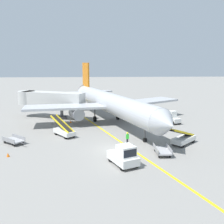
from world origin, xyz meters
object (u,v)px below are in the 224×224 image
(pushback_tug, at_px, (124,156))
(safety_cone_nose_left, at_px, (71,121))
(belt_loader_aft_hold, at_px, (64,130))
(baggage_tug_near_wing, at_px, (159,122))
(safety_cone_nose_right, at_px, (8,155))
(belt_loader_forward_hold, at_px, (183,138))
(ground_crew_marshaller, at_px, (127,138))
(jet_bridge, at_px, (46,99))
(baggage_cart_empty_trailing, at_px, (162,150))
(baggage_cart_loaded, at_px, (14,140))
(airliner, at_px, (110,103))
(baggage_tug_by_cargo_door, at_px, (173,118))

(pushback_tug, bearing_deg, safety_cone_nose_left, 110.70)
(belt_loader_aft_hold, bearing_deg, baggage_tug_near_wing, 13.12)
(baggage_tug_near_wing, bearing_deg, safety_cone_nose_right, -150.24)
(pushback_tug, bearing_deg, belt_loader_aft_hold, 123.68)
(belt_loader_forward_hold, relative_size, ground_crew_marshaller, 2.67)
(jet_bridge, bearing_deg, baggage_cart_empty_trailing, -50.94)
(baggage_tug_near_wing, bearing_deg, belt_loader_aft_hold, -166.88)
(jet_bridge, relative_size, safety_cone_nose_right, 29.25)
(pushback_tug, height_order, baggage_tug_near_wing, pushback_tug)
(baggage_tug_near_wing, distance_m, baggage_cart_empty_trailing, 11.72)
(baggage_cart_loaded, bearing_deg, belt_loader_aft_hold, 28.21)
(pushback_tug, relative_size, safety_cone_nose_right, 9.22)
(pushback_tug, relative_size, safety_cone_nose_left, 9.22)
(pushback_tug, height_order, safety_cone_nose_left, pushback_tug)
(baggage_tug_near_wing, xyz_separation_m, safety_cone_nose_left, (-14.16, 4.56, -0.71))
(belt_loader_aft_hold, distance_m, baggage_cart_empty_trailing, 14.45)
(pushback_tug, distance_m, belt_loader_forward_hold, 10.32)
(airliner, height_order, baggage_tug_near_wing, airliner)
(baggage_tug_near_wing, relative_size, safety_cone_nose_right, 6.14)
(baggage_cart_empty_trailing, bearing_deg, safety_cone_nose_right, 178.93)
(baggage_tug_near_wing, bearing_deg, jet_bridge, 154.75)
(baggage_tug_by_cargo_door, distance_m, safety_cone_nose_right, 26.84)
(pushback_tug, bearing_deg, jet_bridge, 117.14)
(baggage_cart_loaded, bearing_deg, safety_cone_nose_right, -80.16)
(belt_loader_forward_hold, distance_m, safety_cone_nose_left, 19.85)
(baggage_cart_empty_trailing, bearing_deg, airliner, 107.69)
(safety_cone_nose_left, bearing_deg, jet_bridge, 137.56)
(jet_bridge, distance_m, baggage_cart_empty_trailing, 26.44)
(baggage_cart_loaded, bearing_deg, ground_crew_marshaller, -6.05)
(baggage_tug_by_cargo_door, xyz_separation_m, baggage_cart_empty_trailing, (-5.64, -14.53, -0.46))
(baggage_tug_near_wing, relative_size, baggage_cart_loaded, 0.80)
(baggage_cart_loaded, bearing_deg, baggage_tug_by_cargo_door, 22.17)
(jet_bridge, distance_m, safety_cone_nose_right, 20.36)
(jet_bridge, distance_m, safety_cone_nose_left, 7.27)
(pushback_tug, distance_m, ground_crew_marshaller, 6.31)
(jet_bridge, bearing_deg, airliner, -21.23)
(pushback_tug, bearing_deg, baggage_cart_empty_trailing, 31.11)
(airliner, relative_size, safety_cone_nose_left, 77.89)
(airliner, xyz_separation_m, baggage_tug_near_wing, (7.46, -4.47, -2.49))
(airliner, xyz_separation_m, baggage_cart_loaded, (-12.84, -11.02, -2.95))
(jet_bridge, xyz_separation_m, baggage_cart_loaded, (-1.37, -15.47, -3.07))
(jet_bridge, relative_size, baggage_tug_by_cargo_door, 4.80)
(airliner, height_order, safety_cone_nose_right, airliner)
(baggage_tug_by_cargo_door, xyz_separation_m, belt_loader_aft_hold, (-17.59, -6.40, -0.15))
(baggage_tug_near_wing, xyz_separation_m, baggage_cart_loaded, (-20.30, -6.54, -0.46))
(jet_bridge, bearing_deg, baggage_tug_by_cargo_door, -14.81)
(pushback_tug, relative_size, baggage_cart_loaded, 1.20)
(jet_bridge, bearing_deg, belt_loader_aft_hold, -69.43)
(airliner, relative_size, baggage_cart_empty_trailing, 9.09)
(belt_loader_forward_hold, bearing_deg, baggage_cart_empty_trailing, -136.03)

